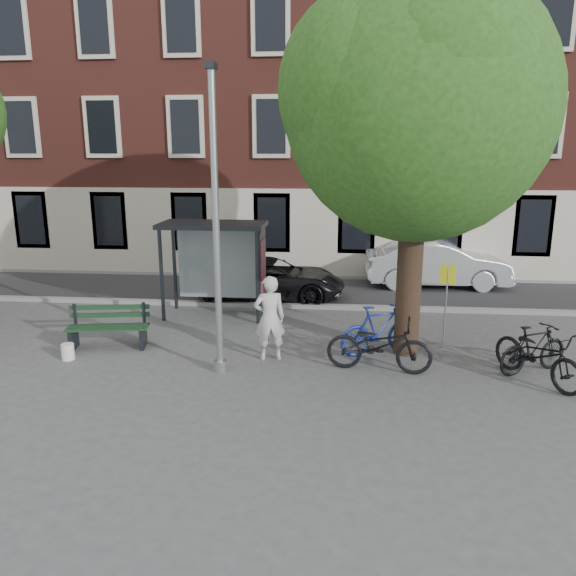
# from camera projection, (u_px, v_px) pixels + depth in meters

# --- Properties ---
(ground) EXTENTS (90.00, 90.00, 0.00)m
(ground) POSITION_uv_depth(u_px,v_px,m) (220.00, 371.00, 11.82)
(ground) COLOR #4C4C4F
(ground) RESTS_ON ground
(road) EXTENTS (40.00, 4.00, 0.01)m
(road) POSITION_uv_depth(u_px,v_px,m) (265.00, 290.00, 18.59)
(road) COLOR #28282B
(road) RESTS_ON ground
(curb_near) EXTENTS (40.00, 0.25, 0.12)m
(curb_near) POSITION_uv_depth(u_px,v_px,m) (256.00, 305.00, 16.64)
(curb_near) COLOR gray
(curb_near) RESTS_ON ground
(curb_far) EXTENTS (40.00, 0.25, 0.12)m
(curb_far) POSITION_uv_depth(u_px,v_px,m) (272.00, 275.00, 20.51)
(curb_far) COLOR gray
(curb_far) RESTS_ON ground
(building_row) EXTENTS (30.00, 8.00, 14.00)m
(building_row) POSITION_uv_depth(u_px,v_px,m) (283.00, 87.00, 22.70)
(building_row) COLOR brown
(building_row) RESTS_ON ground
(lamppost) EXTENTS (0.28, 0.35, 6.11)m
(lamppost) POSITION_uv_depth(u_px,v_px,m) (216.00, 240.00, 11.15)
(lamppost) COLOR #9EA0A3
(lamppost) RESTS_ON ground
(tree_right) EXTENTS (5.76, 5.60, 8.20)m
(tree_right) POSITION_uv_depth(u_px,v_px,m) (420.00, 95.00, 11.44)
(tree_right) COLOR black
(tree_right) RESTS_ON ground
(bus_shelter) EXTENTS (2.85, 1.45, 2.62)m
(bus_shelter) POSITION_uv_depth(u_px,v_px,m) (228.00, 248.00, 15.39)
(bus_shelter) COLOR #1E2328
(bus_shelter) RESTS_ON ground
(painter) EXTENTS (0.79, 0.63, 1.90)m
(painter) POSITION_uv_depth(u_px,v_px,m) (270.00, 318.00, 12.29)
(painter) COLOR silver
(painter) RESTS_ON ground
(bench) EXTENTS (1.94, 0.92, 0.96)m
(bench) POSITION_uv_depth(u_px,v_px,m) (109.00, 329.00, 13.17)
(bench) COLOR #1E2328
(bench) RESTS_ON ground
(bike_a) EXTENTS (2.28, 1.07, 1.15)m
(bike_a) POSITION_uv_depth(u_px,v_px,m) (379.00, 345.00, 11.70)
(bike_a) COLOR black
(bike_a) RESTS_ON ground
(bike_b) EXTENTS (1.97, 1.30, 1.16)m
(bike_b) POSITION_uv_depth(u_px,v_px,m) (379.00, 330.00, 12.69)
(bike_b) COLOR navy
(bike_b) RESTS_ON ground
(bike_c) EXTENTS (1.75, 2.22, 1.13)m
(bike_c) POSITION_uv_depth(u_px,v_px,m) (538.00, 355.00, 11.17)
(bike_c) COLOR black
(bike_c) RESTS_ON ground
(bike_d) EXTENTS (1.77, 1.25, 1.05)m
(bike_d) POSITION_uv_depth(u_px,v_px,m) (534.00, 349.00, 11.62)
(bike_d) COLOR black
(bike_d) RESTS_ON ground
(car_dark) EXTENTS (4.61, 2.17, 1.27)m
(car_dark) POSITION_uv_depth(u_px,v_px,m) (271.00, 279.00, 17.44)
(car_dark) COLOR black
(car_dark) RESTS_ON ground
(car_silver) EXTENTS (4.82, 1.80, 1.57)m
(car_silver) POSITION_uv_depth(u_px,v_px,m) (437.00, 264.00, 18.95)
(car_silver) COLOR #B8BCC0
(car_silver) RESTS_ON ground
(bucket_b) EXTENTS (0.36, 0.36, 0.36)m
(bucket_b) POSITION_uv_depth(u_px,v_px,m) (68.00, 352.00, 12.44)
(bucket_b) COLOR white
(bucket_b) RESTS_ON ground
(notice_sign) EXTENTS (0.34, 0.12, 2.00)m
(notice_sign) POSITION_uv_depth(u_px,v_px,m) (447.00, 288.00, 12.84)
(notice_sign) COLOR #9EA0A3
(notice_sign) RESTS_ON ground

